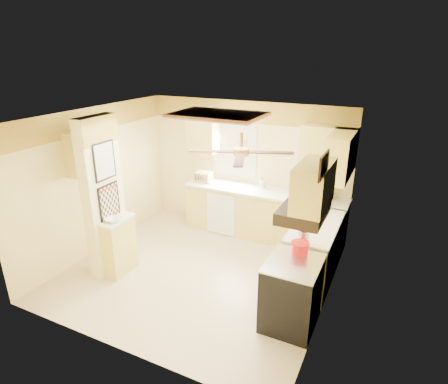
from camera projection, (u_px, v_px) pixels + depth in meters
The scene contains 34 objects.
floor at pixel (200, 271), 6.09m from camera, with size 4.00×4.00×0.00m, color #CBB58C.
ceiling at pixel (195, 117), 5.20m from camera, with size 4.00×4.00×0.00m, color white.
wall_back at pixel (246, 167), 7.24m from camera, with size 4.00×4.00×0.00m, color #F7E297.
wall_front at pixel (111, 260), 4.05m from camera, with size 4.00×4.00×0.00m, color #F7E297.
wall_left at pixel (97, 181), 6.46m from camera, with size 3.80×3.80×0.00m, color #F7E297.
wall_right at pixel (332, 225), 4.83m from camera, with size 3.80×3.80×0.00m, color #F7E297.
wallpaper_border at pixel (247, 112), 6.85m from camera, with size 4.00×0.02×0.40m, color #FFD94B.
partition_column at pixel (103, 198), 5.73m from camera, with size 0.20×0.70×2.50m, color #F7E297.
partition_ledge at pixel (120, 247), 5.93m from camera, with size 0.25×0.55×0.90m, color #DDC758.
ledge_top at pixel (117, 220), 5.76m from camera, with size 0.28×0.58×0.04m, color white.
lower_cabinets_back at pixel (263, 215), 7.07m from camera, with size 3.00×0.60×0.90m, color #DDC758.
lower_cabinets_right at pixel (315, 253), 5.74m from camera, with size 0.60×1.40×0.90m, color #DDC758.
countertop_back at pixel (264, 192), 6.90m from camera, with size 3.04×0.64×0.04m, color white.
countertop_right at pixel (317, 225), 5.58m from camera, with size 0.64×1.44×0.04m, color white.
dishwasher_panel at pixel (221, 215), 7.12m from camera, with size 0.58×0.02×0.80m, color white.
window at pixel (234, 150), 7.22m from camera, with size 0.92×0.02×1.02m.
upper_cab_back_left at pixel (203, 134), 7.23m from camera, with size 0.60×0.35×0.70m, color #DDC758.
upper_cab_back_right at pixel (328, 147), 6.25m from camera, with size 0.90×0.35×0.70m, color #DDC758.
upper_cab_right at pixel (340, 156), 5.74m from camera, with size 0.35×1.00×0.70m, color #DDC758.
upper_cab_left_wall at pixel (89, 152), 5.96m from camera, with size 0.35×0.75×0.70m, color #DDC758.
upper_cab_over_stove at pixel (314, 186), 4.19m from camera, with size 0.35×0.76×0.52m, color #DDC758.
stove at pixel (292, 293), 4.78m from camera, with size 0.68×0.77×0.92m.
range_hood at pixel (304, 211), 4.34m from camera, with size 0.50×0.76×0.14m, color black.
poster_menu at pixel (104, 161), 5.47m from camera, with size 0.02×0.42×0.57m.
poster_nashville at pixel (109, 202), 5.70m from camera, with size 0.02×0.42×0.57m.
ceiling_light_panel at pixel (218, 115), 5.59m from camera, with size 1.35×0.95×0.06m.
ceiling_fan at pixel (241, 151), 4.28m from camera, with size 1.15×1.15×0.26m.
vent_grate at pixel (324, 166), 3.71m from camera, with size 0.02×0.40×0.25m, color black.
microwave at pixel (313, 190), 6.47m from camera, with size 0.54×0.37×0.30m, color white.
bowl at pixel (113, 220), 5.64m from camera, with size 0.22×0.22×0.06m, color white.
dutch_oven at pixel (300, 248), 4.80m from camera, with size 0.24×0.24×0.16m.
kettle at pixel (304, 237), 4.96m from camera, with size 0.15×0.15×0.24m.
dish_rack at pixel (204, 178), 7.36m from camera, with size 0.36×0.28×0.19m.
utensil_crock at pixel (262, 184), 7.01m from camera, with size 0.11×0.11×0.22m.
Camera 1 is at (2.63, -4.53, 3.38)m, focal length 30.00 mm.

